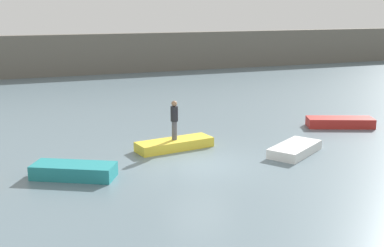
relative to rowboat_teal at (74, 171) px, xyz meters
name	(u,v)px	position (x,y,z in m)	size (l,w,h in m)	color
ground_plane	(200,164)	(4.78, -0.17, -0.25)	(120.00, 120.00, 0.00)	slate
embankment_wall	(80,55)	(4.78, 27.66, 1.54)	(80.00, 1.20, 3.59)	#666056
rowboat_teal	(74,171)	(0.00, 0.00, 0.00)	(2.92, 1.12, 0.51)	teal
rowboat_yellow	(175,144)	(4.57, 2.13, -0.05)	(3.34, 1.06, 0.41)	gold
rowboat_white	(295,149)	(8.96, -0.38, -0.06)	(2.70, 1.25, 0.39)	white
rowboat_red	(340,122)	(13.72, 2.81, -0.02)	(3.28, 1.09, 0.48)	red
person_dark_shirt	(174,118)	(4.57, 2.13, 1.10)	(0.32, 0.32, 1.69)	#4C4C56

